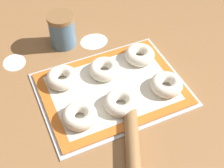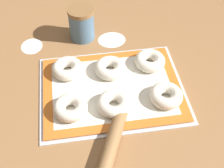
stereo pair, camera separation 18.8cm
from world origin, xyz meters
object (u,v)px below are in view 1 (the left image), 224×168
at_px(flour_canister, 62,30).
at_px(bagel_back_left, 62,78).
at_px(bagel_back_right, 140,55).
at_px(rolling_pin, 133,160).
at_px(bagel_front_left, 80,116).
at_px(bagel_front_right, 166,84).
at_px(bagel_back_center, 104,69).
at_px(baking_tray, 112,89).
at_px(bagel_front_center, 121,102).

bearing_deg(flour_canister, bagel_back_left, -109.07).
relative_size(bagel_back_right, rolling_pin, 0.24).
bearing_deg(bagel_front_left, bagel_front_right, 0.45).
relative_size(bagel_back_center, bagel_back_right, 1.00).
bearing_deg(bagel_back_right, bagel_back_center, -174.24).
xyz_separation_m(baking_tray, bagel_front_left, (-0.15, -0.08, 0.03)).
xyz_separation_m(bagel_front_center, rolling_pin, (-0.05, -0.19, -0.01)).
bearing_deg(bagel_back_left, bagel_back_center, -7.81).
distance_m(bagel_front_right, rolling_pin, 0.30).
distance_m(bagel_front_left, bagel_back_left, 0.18).
relative_size(bagel_front_center, rolling_pin, 0.24).
bearing_deg(bagel_front_center, bagel_front_left, 178.14).
bearing_deg(rolling_pin, flour_canister, 91.56).
xyz_separation_m(bagel_front_left, bagel_front_center, (0.14, -0.00, 0.00)).
height_order(baking_tray, bagel_front_center, bagel_front_center).
bearing_deg(bagel_front_center, rolling_pin, -104.90).
distance_m(baking_tray, bagel_back_right, 0.18).
bearing_deg(bagel_front_center, bagel_back_left, 127.33).
bearing_deg(bagel_back_right, flour_canister, 137.32).
bearing_deg(rolling_pin, baking_tray, 78.08).
height_order(bagel_front_right, bagel_back_center, same).
distance_m(bagel_back_right, flour_canister, 0.31).
height_order(bagel_back_center, rolling_pin, bagel_back_center).
xyz_separation_m(bagel_front_right, bagel_back_right, (-0.01, 0.17, 0.00)).
height_order(bagel_back_left, bagel_back_right, same).
relative_size(bagel_back_left, rolling_pin, 0.24).
bearing_deg(bagel_front_center, flour_canister, 99.94).
height_order(bagel_back_left, bagel_back_center, same).
relative_size(bagel_back_center, flour_canister, 0.83).
bearing_deg(bagel_back_center, bagel_front_center, -94.11).
relative_size(bagel_front_left, bagel_front_right, 1.00).
distance_m(bagel_front_left, rolling_pin, 0.22).
xyz_separation_m(flour_canister, rolling_pin, (0.02, -0.58, -0.05)).
bearing_deg(baking_tray, bagel_front_left, -151.33).
bearing_deg(bagel_back_left, bagel_back_right, -1.07).
height_order(bagel_front_left, bagel_front_right, same).
bearing_deg(baking_tray, bagel_back_right, 30.86).
bearing_deg(flour_canister, bagel_front_left, -100.59).
relative_size(bagel_front_right, rolling_pin, 0.24).
distance_m(baking_tray, bagel_front_left, 0.17).
relative_size(baking_tray, bagel_back_center, 4.46).
bearing_deg(bagel_back_left, bagel_front_center, -52.67).
relative_size(bagel_front_left, bagel_back_right, 1.00).
xyz_separation_m(baking_tray, bagel_front_right, (0.17, -0.08, 0.03)).
bearing_deg(bagel_back_right, bagel_back_left, 178.93).
bearing_deg(bagel_back_right, bagel_front_right, -85.10).
xyz_separation_m(bagel_back_left, flour_canister, (0.07, 0.20, 0.04)).
bearing_deg(bagel_front_left, bagel_back_center, 46.09).
xyz_separation_m(bagel_front_left, bagel_back_left, (0.00, 0.18, 0.00)).
relative_size(bagel_front_right, bagel_back_left, 1.00).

